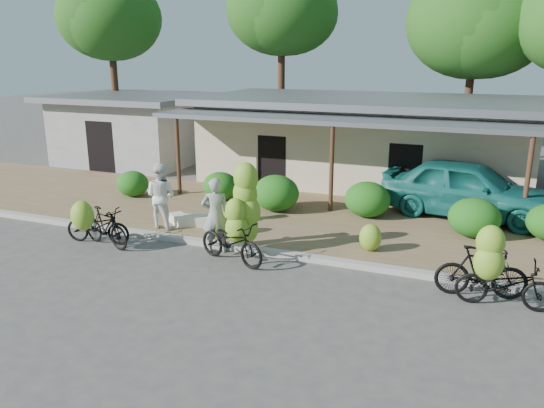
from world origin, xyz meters
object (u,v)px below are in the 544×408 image
(bystander, at_px, (161,196))
(tree_back_left, at_px, (108,17))
(bike_right, at_px, (483,267))
(bike_far_right, at_px, (505,284))
(sack_near, at_px, (198,221))
(tree_center_right, at_px, (471,21))
(bike_far_left, at_px, (96,224))
(bike_left, at_px, (101,225))
(bike_center, at_px, (238,225))
(vendor, at_px, (216,215))
(tree_far_center, at_px, (279,8))
(teal_van, at_px, (468,189))
(sack_far, at_px, (180,219))

(bystander, bearing_deg, tree_back_left, -44.80)
(bike_right, xyz_separation_m, bike_far_right, (0.44, -0.16, -0.23))
(sack_near, distance_m, bystander, 1.29)
(bike_right, distance_m, bystander, 8.77)
(tree_center_right, xyz_separation_m, bike_far_left, (-8.40, -15.59, -5.81))
(bike_left, bearing_deg, sack_near, -20.04)
(bike_center, xyz_separation_m, vendor, (-0.75, 0.27, 0.09))
(tree_far_center, xyz_separation_m, teal_van, (9.75, -9.11, -6.13))
(bike_left, bearing_deg, bike_center, -65.61)
(vendor, bearing_deg, tree_center_right, -134.59)
(bike_far_left, distance_m, teal_van, 10.94)
(bike_center, relative_size, bike_far_right, 1.24)
(tree_back_left, distance_m, bike_left, 16.35)
(bike_center, xyz_separation_m, teal_van, (5.12, 5.57, 0.10))
(bike_far_right, bearing_deg, vendor, 81.27)
(sack_near, xyz_separation_m, bystander, (-0.88, -0.51, 0.80))
(bike_right, distance_m, teal_van, 5.78)
(tree_back_left, relative_size, bike_left, 4.75)
(bike_far_right, distance_m, sack_near, 8.47)
(bike_far_right, xyz_separation_m, teal_van, (-1.00, 5.90, 0.50))
(tree_far_center, height_order, teal_van, tree_far_center)
(bystander, bearing_deg, vendor, 160.71)
(bike_far_right, distance_m, vendor, 6.92)
(bike_far_right, bearing_deg, bike_right, 66.62)
(tree_center_right, bearing_deg, bike_far_left, -118.34)
(tree_back_left, distance_m, bike_far_left, 16.08)
(sack_far, distance_m, vendor, 2.46)
(bike_far_left, height_order, vendor, vendor)
(tree_center_right, height_order, bike_left, tree_center_right)
(tree_far_center, relative_size, bike_right, 4.77)
(bike_far_right, bearing_deg, sack_near, 72.53)
(sack_far, distance_m, teal_van, 8.78)
(bike_far_right, height_order, teal_van, teal_van)
(bike_center, distance_m, teal_van, 7.56)
(bike_far_left, relative_size, bike_far_right, 0.98)
(tree_center_right, distance_m, bike_left, 18.62)
(bike_right, distance_m, bike_far_right, 0.52)
(tree_far_center, xyz_separation_m, bike_right, (10.31, -14.86, -6.40))
(bike_right, bearing_deg, bike_center, 79.38)
(tree_center_right, xyz_separation_m, sack_far, (-7.05, -13.57, -6.10))
(sack_near, bearing_deg, bike_left, -125.60)
(tree_back_left, bearing_deg, bike_far_right, -32.65)
(tree_back_left, height_order, bike_left, tree_back_left)
(bike_center, bearing_deg, teal_van, -24.88)
(bike_center, relative_size, sack_near, 2.86)
(sack_near, height_order, vendor, vendor)
(vendor, distance_m, bystander, 2.41)
(bike_far_left, relative_size, sack_far, 2.57)
(bike_center, height_order, teal_van, bike_center)
(tree_far_center, height_order, vendor, tree_far_center)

